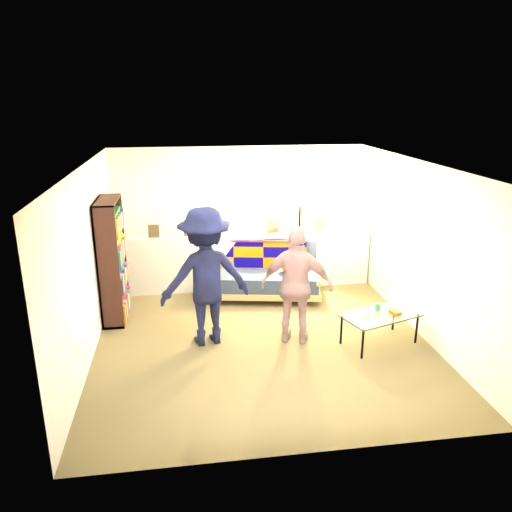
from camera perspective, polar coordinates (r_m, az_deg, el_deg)
The scene contains 10 objects.
ground at distance 7.18m, azimuth 0.48°, elevation -8.98°, with size 5.00×5.00×0.00m, color brown.
room_shell at distance 7.04m, azimuth -0.09°, elevation 4.99°, with size 4.60×5.05×2.45m.
half_wall_ledge at distance 8.63m, azimuth -1.37°, elevation -0.64°, with size 4.45×0.15×1.00m, color silver.
ledge_decor at distance 8.40m, azimuth -2.92°, elevation 3.62°, with size 2.97×0.02×0.45m.
futon_sofa at distance 8.37m, azimuth 0.92°, elevation -2.11°, with size 2.02×1.21×0.82m.
bookshelf at distance 7.72m, azimuth -16.08°, elevation -0.89°, with size 0.30×0.91×1.83m.
coffee_table at distance 6.99m, azimuth 14.04°, elevation -6.67°, with size 1.16×0.87×0.54m.
floor_lamp at distance 8.36m, azimuth 4.96°, elevation 3.29°, with size 0.37×0.30×1.61m.
person_left at distance 6.67m, azimuth -5.80°, elevation -2.39°, with size 1.22×0.70×1.89m, color black.
person_right at distance 6.71m, azimuth 4.68°, elevation -3.39°, with size 0.96×0.40×1.64m, color pink.
Camera 1 is at (-1.00, -6.32, 3.25)m, focal length 35.00 mm.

